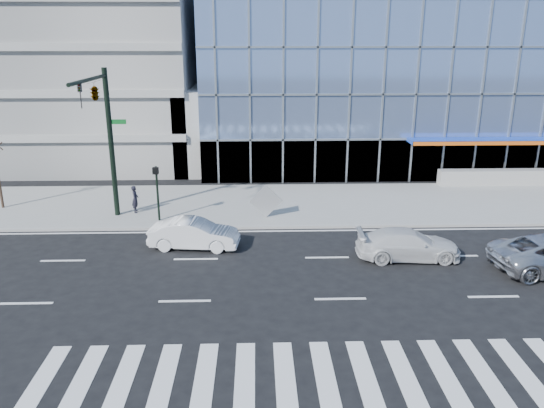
{
  "coord_description": "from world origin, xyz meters",
  "views": [
    {
      "loc": [
        -3.2,
        -22.31,
        9.74
      ],
      "look_at": [
        -2.44,
        3.0,
        1.65
      ],
      "focal_mm": 35.0,
      "sensor_mm": 36.0,
      "label": 1
    }
  ],
  "objects": [
    {
      "name": "white_suv",
      "position": [
        3.65,
        -0.17,
        0.68
      ],
      "size": [
        4.73,
        2.01,
        1.36
      ],
      "primitive_type": "imported",
      "rotation": [
        0.0,
        0.0,
        1.55
      ],
      "color": "silver",
      "rests_on": "ground"
    },
    {
      "name": "traffic_signal",
      "position": [
        -11.0,
        4.57,
        6.16
      ],
      "size": [
        1.14,
        5.74,
        8.0
      ],
      "color": "black",
      "rests_on": "sidewalk"
    },
    {
      "name": "ped_signal_post",
      "position": [
        -8.5,
        4.94,
        2.14
      ],
      "size": [
        0.3,
        0.33,
        3.0
      ],
      "color": "black",
      "rests_on": "sidewalk"
    },
    {
      "name": "pedestrian",
      "position": [
        -10.05,
        6.4,
        0.92
      ],
      "size": [
        0.41,
        0.59,
        1.54
      ],
      "primitive_type": "imported",
      "rotation": [
        0.0,
        0.0,
        1.64
      ],
      "color": "black",
      "rests_on": "sidewalk"
    },
    {
      "name": "theatre_building",
      "position": [
        14.0,
        26.0,
        7.5
      ],
      "size": [
        42.0,
        26.0,
        15.0
      ],
      "primitive_type": "cube",
      "color": "#7793C6",
      "rests_on": "ground"
    },
    {
      "name": "sidewalk",
      "position": [
        0.0,
        8.0,
        0.07
      ],
      "size": [
        120.0,
        8.0,
        0.15
      ],
      "primitive_type": "cube",
      "color": "gray",
      "rests_on": "ground"
    },
    {
      "name": "white_sedan",
      "position": [
        -6.2,
        1.4,
        0.7
      ],
      "size": [
        4.39,
        1.93,
        1.4
      ],
      "primitive_type": "imported",
      "rotation": [
        0.0,
        0.0,
        1.46
      ],
      "color": "white",
      "rests_on": "ground"
    },
    {
      "name": "parking_garage",
      "position": [
        -20.0,
        26.0,
        10.0
      ],
      "size": [
        24.0,
        24.0,
        20.0
      ],
      "primitive_type": "cube",
      "color": "gray",
      "rests_on": "ground"
    },
    {
      "name": "ramp_block",
      "position": [
        -6.0,
        18.0,
        3.0
      ],
      "size": [
        6.0,
        8.0,
        6.0
      ],
      "primitive_type": "cube",
      "color": "gray",
      "rests_on": "ground"
    },
    {
      "name": "tilted_panel",
      "position": [
        -2.69,
        5.35,
        1.07
      ],
      "size": [
        1.84,
        0.11,
        1.84
      ],
      "primitive_type": "cube",
      "rotation": [
        0.0,
        0.76,
        0.03
      ],
      "color": "#9F9F9F",
      "rests_on": "sidewalk"
    },
    {
      "name": "ground",
      "position": [
        0.0,
        0.0,
        0.0
      ],
      "size": [
        160.0,
        160.0,
        0.0
      ],
      "primitive_type": "plane",
      "color": "black",
      "rests_on": "ground"
    }
  ]
}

